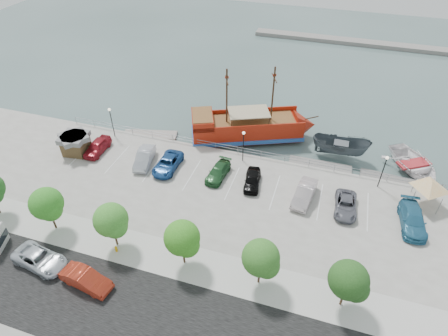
% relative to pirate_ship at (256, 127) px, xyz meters
% --- Properties ---
extents(ground, '(160.00, 160.00, 0.00)m').
position_rel_pirate_ship_xyz_m(ground, '(0.01, -13.16, -1.83)').
color(ground, '#3D514D').
extents(street, '(100.00, 8.00, 0.04)m').
position_rel_pirate_ship_xyz_m(street, '(0.01, -29.16, -0.82)').
color(street, black).
rests_on(street, land_slab).
extents(sidewalk, '(100.00, 4.00, 0.05)m').
position_rel_pirate_ship_xyz_m(sidewalk, '(0.01, -23.16, -0.81)').
color(sidewalk, beige).
rests_on(sidewalk, land_slab).
extents(seawall_railing, '(50.00, 0.06, 1.00)m').
position_rel_pirate_ship_xyz_m(seawall_railing, '(0.01, -5.36, -0.30)').
color(seawall_railing, gray).
rests_on(seawall_railing, land_slab).
extents(far_shore, '(40.00, 3.00, 0.80)m').
position_rel_pirate_ship_xyz_m(far_shore, '(10.01, 41.84, -1.43)').
color(far_shore, gray).
rests_on(far_shore, ground).
extents(pirate_ship, '(17.46, 11.09, 10.92)m').
position_rel_pirate_ship_xyz_m(pirate_ship, '(0.00, 0.00, 0.00)').
color(pirate_ship, '#9E1D0B').
rests_on(pirate_ship, ground).
extents(patrol_boat, '(7.26, 2.76, 2.80)m').
position_rel_pirate_ship_xyz_m(patrol_boat, '(11.37, -0.86, -0.43)').
color(patrol_boat, '#424B51').
rests_on(patrol_boat, ground).
extents(speedboat, '(8.85, 9.57, 1.62)m').
position_rel_pirate_ship_xyz_m(speedboat, '(20.25, -0.91, -1.02)').
color(speedboat, white).
rests_on(speedboat, ground).
extents(dock_west, '(7.74, 3.84, 0.43)m').
position_rel_pirate_ship_xyz_m(dock_west, '(-14.18, -3.96, -1.62)').
color(dock_west, gray).
rests_on(dock_west, ground).
extents(dock_mid, '(7.75, 2.32, 0.44)m').
position_rel_pirate_ship_xyz_m(dock_mid, '(9.30, -3.96, -1.61)').
color(dock_mid, gray).
rests_on(dock_mid, ground).
extents(dock_east, '(6.75, 2.42, 0.38)m').
position_rel_pirate_ship_xyz_m(dock_east, '(17.45, -3.96, -1.64)').
color(dock_east, slate).
rests_on(dock_east, ground).
extents(shed, '(3.48, 3.48, 2.56)m').
position_rel_pirate_ship_xyz_m(shed, '(-20.60, -11.35, 0.54)').
color(shed, brown).
rests_on(shed, land_slab).
extents(canopy_tent, '(4.67, 4.67, 3.48)m').
position_rel_pirate_ship_xyz_m(canopy_tent, '(20.70, -7.94, 2.19)').
color(canopy_tent, slate).
rests_on(canopy_tent, land_slab).
extents(street_van, '(5.57, 3.18, 1.46)m').
position_rel_pirate_ship_xyz_m(street_van, '(-13.40, -27.33, -0.10)').
color(street_van, silver).
rests_on(street_van, street).
extents(street_sedan, '(4.95, 2.33, 1.57)m').
position_rel_pirate_ship_xyz_m(street_sedan, '(-8.11, -27.94, -0.05)').
color(street_sedan, '#AF2F1A').
rests_on(street_sedan, street).
extents(fire_hydrant, '(0.25, 0.25, 0.72)m').
position_rel_pirate_ship_xyz_m(fire_hydrant, '(-7.59, -23.96, -0.44)').
color(fire_hydrant, '#E3A20C').
rests_on(fire_hydrant, sidewalk).
extents(lamp_post_left, '(0.36, 0.36, 4.28)m').
position_rel_pirate_ship_xyz_m(lamp_post_left, '(-17.99, -6.66, 2.11)').
color(lamp_post_left, black).
rests_on(lamp_post_left, land_slab).
extents(lamp_post_mid, '(0.36, 0.36, 4.28)m').
position_rel_pirate_ship_xyz_m(lamp_post_mid, '(0.01, -6.66, 2.11)').
color(lamp_post_mid, black).
rests_on(lamp_post_mid, land_slab).
extents(lamp_post_right, '(0.36, 0.36, 4.28)m').
position_rel_pirate_ship_xyz_m(lamp_post_right, '(16.01, -6.66, 2.11)').
color(lamp_post_right, black).
rests_on(lamp_post_right, land_slab).
extents(tree_b, '(3.30, 3.20, 5.00)m').
position_rel_pirate_ship_xyz_m(tree_b, '(-14.85, -23.23, 2.47)').
color(tree_b, '#473321').
rests_on(tree_b, sidewalk).
extents(tree_c, '(3.30, 3.20, 5.00)m').
position_rel_pirate_ship_xyz_m(tree_c, '(-7.85, -23.23, 2.47)').
color(tree_c, '#473321').
rests_on(tree_c, sidewalk).
extents(tree_d, '(3.30, 3.20, 5.00)m').
position_rel_pirate_ship_xyz_m(tree_d, '(-0.85, -23.23, 2.47)').
color(tree_d, '#473321').
rests_on(tree_d, sidewalk).
extents(tree_e, '(3.30, 3.20, 5.00)m').
position_rel_pirate_ship_xyz_m(tree_e, '(6.15, -23.23, 2.47)').
color(tree_e, '#473321').
rests_on(tree_e, sidewalk).
extents(tree_f, '(3.30, 3.20, 5.00)m').
position_rel_pirate_ship_xyz_m(tree_f, '(13.15, -23.23, 2.47)').
color(tree_f, '#473321').
rests_on(tree_f, sidewalk).
extents(parked_car_a, '(1.99, 4.70, 1.58)m').
position_rel_pirate_ship_xyz_m(parked_car_a, '(-18.14, -10.45, -0.04)').
color(parked_car_a, maroon).
rests_on(parked_car_a, land_slab).
extents(parked_car_b, '(2.68, 5.16, 1.62)m').
position_rel_pirate_ship_xyz_m(parked_car_b, '(-11.34, -10.76, -0.02)').
color(parked_car_b, '#AFB2BC').
rests_on(parked_car_b, land_slab).
extents(parked_car_c, '(2.43, 5.22, 1.45)m').
position_rel_pirate_ship_xyz_m(parked_car_c, '(-8.18, -10.87, -0.11)').
color(parked_car_c, '#1C4A8A').
rests_on(parked_car_c, land_slab).
extents(parked_car_d, '(2.28, 4.77, 1.34)m').
position_rel_pirate_ship_xyz_m(parked_car_d, '(-1.92, -10.51, -0.16)').
color(parked_car_d, '#215228').
rests_on(parked_car_d, land_slab).
extents(parked_car_e, '(2.31, 4.51, 1.47)m').
position_rel_pirate_ship_xyz_m(parked_car_e, '(2.25, -10.71, -0.10)').
color(parked_car_e, black).
rests_on(parked_car_e, land_slab).
extents(parked_car_f, '(2.40, 5.24, 1.67)m').
position_rel_pirate_ship_xyz_m(parked_car_f, '(8.24, -11.31, 0.00)').
color(parked_car_f, beige).
rests_on(parked_car_f, land_slab).
extents(parked_car_g, '(2.39, 4.87, 1.33)m').
position_rel_pirate_ship_xyz_m(parked_car_g, '(12.64, -11.66, -0.16)').
color(parked_car_g, slate).
rests_on(parked_car_g, land_slab).
extents(parked_car_h, '(2.75, 5.76, 1.62)m').
position_rel_pirate_ship_xyz_m(parked_car_h, '(19.16, -11.88, -0.02)').
color(parked_car_h, teal).
rests_on(parked_car_h, land_slab).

